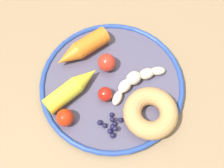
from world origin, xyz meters
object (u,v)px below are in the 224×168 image
at_px(dining_table, 132,111).
at_px(banana, 135,80).
at_px(tomato_far, 65,118).
at_px(carrot_yellow, 72,88).
at_px(tomato_near, 105,94).
at_px(donut, 151,113).
at_px(plate, 112,85).
at_px(blueberry_pile, 111,125).
at_px(carrot_orange, 82,48).
at_px(tomato_mid, 107,63).

height_order(dining_table, banana, banana).
distance_m(banana, tomato_far, 0.18).
xyz_separation_m(carrot_yellow, tomato_far, (-0.03, 0.06, -0.00)).
relative_size(banana, tomato_near, 4.40).
bearing_deg(tomato_far, donut, -144.80).
xyz_separation_m(dining_table, plate, (0.06, 0.01, 0.11)).
bearing_deg(blueberry_pile, tomato_far, 24.31).
bearing_deg(tomato_far, carrot_yellow, -67.70).
bearing_deg(carrot_yellow, dining_table, -150.21).
xyz_separation_m(carrot_orange, blueberry_pile, (-0.15, 0.12, -0.01)).
bearing_deg(tomato_mid, carrot_yellow, 72.08).
bearing_deg(donut, banana, -37.67).
bearing_deg(plate, carrot_yellow, 44.51).
relative_size(tomato_mid, tomato_far, 1.09).
height_order(carrot_orange, donut, carrot_orange).
bearing_deg(tomato_mid, tomato_far, 88.42).
distance_m(banana, blueberry_pile, 0.12).
relative_size(dining_table, blueberry_pile, 23.44).
bearing_deg(tomato_near, blueberry_pile, 133.33).
distance_m(plate, carrot_orange, 0.11).
relative_size(donut, tomato_mid, 2.84).
height_order(dining_table, tomato_far, tomato_far).
xyz_separation_m(plate, donut, (-0.11, 0.02, 0.02)).
bearing_deg(carrot_yellow, banana, -138.92).
relative_size(carrot_orange, carrot_yellow, 0.98).
bearing_deg(tomato_mid, plate, 136.92).
relative_size(blueberry_pile, tomato_near, 1.53).
bearing_deg(carrot_yellow, carrot_orange, -67.87).
distance_m(blueberry_pile, tomato_far, 0.10).
distance_m(banana, carrot_orange, 0.14).
distance_m(blueberry_pile, tomato_mid, 0.14).
relative_size(dining_table, tomato_far, 30.60).
relative_size(carrot_yellow, tomato_far, 3.75).
bearing_deg(carrot_yellow, donut, -166.81).
distance_m(dining_table, plate, 0.12).
height_order(plate, carrot_orange, carrot_orange).
bearing_deg(blueberry_pile, plate, -58.76).
bearing_deg(plate, carrot_orange, -17.56).
bearing_deg(banana, carrot_yellow, 41.08).
distance_m(banana, donut, 0.09).
height_order(carrot_yellow, tomato_mid, tomato_mid).
xyz_separation_m(plate, tomato_mid, (0.03, -0.03, 0.02)).
distance_m(dining_table, tomato_far, 0.21).
bearing_deg(tomato_near, donut, -172.82).
relative_size(banana, carrot_orange, 1.03).
bearing_deg(plate, dining_table, -174.08).
distance_m(donut, tomato_mid, 0.15).
distance_m(dining_table, carrot_orange, 0.21).
xyz_separation_m(banana, carrot_orange, (0.14, -0.00, 0.01)).
bearing_deg(carrot_orange, blueberry_pile, 142.60).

